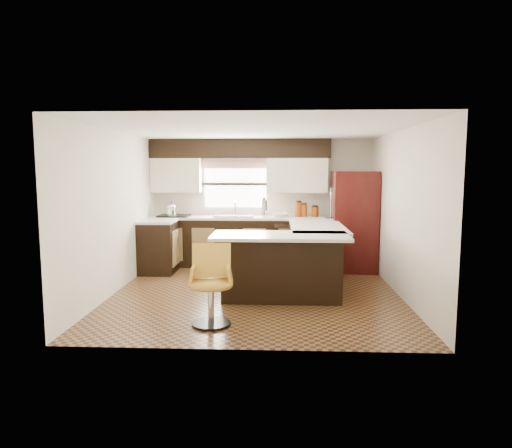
{
  "coord_description": "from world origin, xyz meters",
  "views": [
    {
      "loc": [
        0.31,
        -6.67,
        1.84
      ],
      "look_at": [
        -0.02,
        0.45,
        0.98
      ],
      "focal_mm": 32.0,
      "sensor_mm": 36.0,
      "label": 1
    }
  ],
  "objects_px": {
    "peninsula_return": "(281,268)",
    "bar_chair": "(211,286)",
    "refrigerator": "(354,221)",
    "peninsula_long": "(313,255)"
  },
  "relations": [
    {
      "from": "peninsula_return",
      "to": "peninsula_long",
      "type": "bearing_deg",
      "value": 61.7
    },
    {
      "from": "peninsula_return",
      "to": "refrigerator",
      "type": "height_order",
      "value": "refrigerator"
    },
    {
      "from": "refrigerator",
      "to": "bar_chair",
      "type": "xyz_separation_m",
      "value": [
        -2.16,
        -3.05,
        -0.42
      ]
    },
    {
      "from": "peninsula_long",
      "to": "peninsula_return",
      "type": "height_order",
      "value": "same"
    },
    {
      "from": "peninsula_long",
      "to": "peninsula_return",
      "type": "relative_size",
      "value": 1.18
    },
    {
      "from": "peninsula_return",
      "to": "bar_chair",
      "type": "height_order",
      "value": "bar_chair"
    },
    {
      "from": "peninsula_return",
      "to": "refrigerator",
      "type": "bearing_deg",
      "value": 55.62
    },
    {
      "from": "peninsula_long",
      "to": "peninsula_return",
      "type": "distance_m",
      "value": 1.11
    },
    {
      "from": "bar_chair",
      "to": "peninsula_return",
      "type": "bearing_deg",
      "value": 48.55
    },
    {
      "from": "peninsula_return",
      "to": "bar_chair",
      "type": "xyz_separation_m",
      "value": [
        -0.84,
        -1.12,
        0.03
      ]
    }
  ]
}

